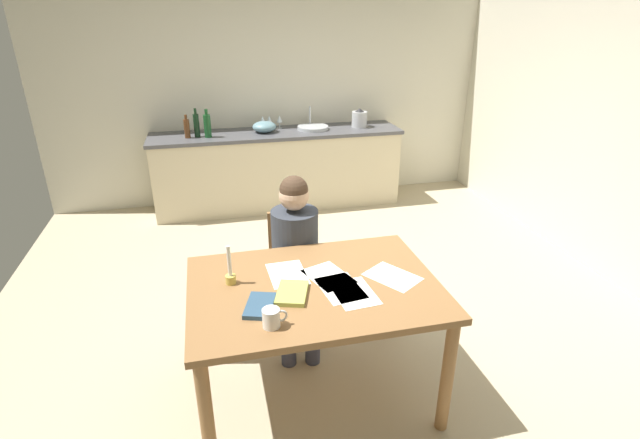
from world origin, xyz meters
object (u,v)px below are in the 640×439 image
(book_cookery, at_px, (260,306))
(wine_glass_near_sink, at_px, (279,119))
(bottle_vinegar, at_px, (197,125))
(wine_glass_by_kettle, at_px, (269,120))
(coffee_mug, at_px, (272,318))
(sink_unit, at_px, (313,127))
(mixing_bowl, at_px, (264,127))
(chair_at_table, at_px, (295,267))
(stovetop_kettle, at_px, (359,119))
(wine_glass_back_left, at_px, (263,120))
(bottle_wine_red, at_px, (207,125))
(person_seated, at_px, (296,252))
(bottle_oil, at_px, (187,128))
(candlestick, at_px, (230,273))
(book_magazine, at_px, (292,293))
(dining_table, at_px, (314,300))

(book_cookery, xyz_separation_m, wine_glass_near_sink, (0.66, 3.44, 0.22))
(bottle_vinegar, relative_size, wine_glass_by_kettle, 2.03)
(coffee_mug, distance_m, sink_unit, 3.61)
(mixing_bowl, bearing_deg, sink_unit, 0.27)
(chair_at_table, height_order, book_cookery, chair_at_table)
(stovetop_kettle, relative_size, wine_glass_back_left, 1.43)
(bottle_wine_red, bearing_deg, bottle_vinegar, 160.03)
(person_seated, relative_size, bottle_oil, 4.76)
(chair_at_table, height_order, candlestick, candlestick)
(wine_glass_by_kettle, relative_size, wine_glass_back_left, 1.00)
(candlestick, distance_m, bottle_oil, 2.96)
(chair_at_table, distance_m, candlestick, 0.85)
(bottle_oil, distance_m, mixing_bowl, 0.85)
(book_cookery, height_order, sink_unit, sink_unit)
(chair_at_table, relative_size, book_cookery, 3.81)
(chair_at_table, xyz_separation_m, bottle_vinegar, (-0.63, 2.35, 0.55))
(stovetop_kettle, bearing_deg, wine_glass_near_sink, 170.86)
(book_magazine, bearing_deg, wine_glass_by_kettle, 101.90)
(chair_at_table, bearing_deg, sink_unit, 74.24)
(chair_at_table, distance_m, wine_glass_near_sink, 2.63)
(sink_unit, xyz_separation_m, bottle_vinegar, (-1.31, -0.06, 0.11))
(dining_table, distance_m, person_seated, 0.59)
(mixing_bowl, height_order, wine_glass_by_kettle, wine_glass_by_kettle)
(candlestick, height_order, stovetop_kettle, stovetop_kettle)
(person_seated, bearing_deg, book_cookery, -113.80)
(bottle_wine_red, xyz_separation_m, wine_glass_back_left, (0.63, 0.24, -0.02))
(dining_table, distance_m, wine_glass_back_left, 3.31)
(coffee_mug, relative_size, wine_glass_back_left, 0.81)
(candlestick, bearing_deg, stovetop_kettle, 60.34)
(person_seated, distance_m, candlestick, 0.67)
(person_seated, relative_size, bottle_vinegar, 3.83)
(book_cookery, height_order, bottle_vinegar, bottle_vinegar)
(person_seated, bearing_deg, wine_glass_back_left, 87.25)
(chair_at_table, bearing_deg, candlestick, -127.69)
(bottle_oil, distance_m, bottle_vinegar, 0.11)
(person_seated, height_order, stovetop_kettle, person_seated)
(chair_at_table, height_order, bottle_vinegar, bottle_vinegar)
(dining_table, xyz_separation_m, bottle_wine_red, (-0.49, 3.05, 0.36))
(coffee_mug, xyz_separation_m, wine_glass_back_left, (0.42, 3.61, 0.19))
(sink_unit, distance_m, wine_glass_near_sink, 0.40)
(sink_unit, bearing_deg, bottle_wine_red, -175.37)
(person_seated, bearing_deg, candlestick, -134.53)
(person_seated, relative_size, sink_unit, 3.32)
(sink_unit, xyz_separation_m, wine_glass_back_left, (-0.56, 0.15, 0.09))
(person_seated, distance_m, wine_glass_by_kettle, 2.73)
(coffee_mug, bearing_deg, bottle_oil, 97.19)
(chair_at_table, bearing_deg, person_seated, -96.04)
(wine_glass_near_sink, distance_m, wine_glass_by_kettle, 0.12)
(book_magazine, height_order, mixing_bowl, mixing_bowl)
(sink_unit, distance_m, bottle_wine_red, 1.20)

